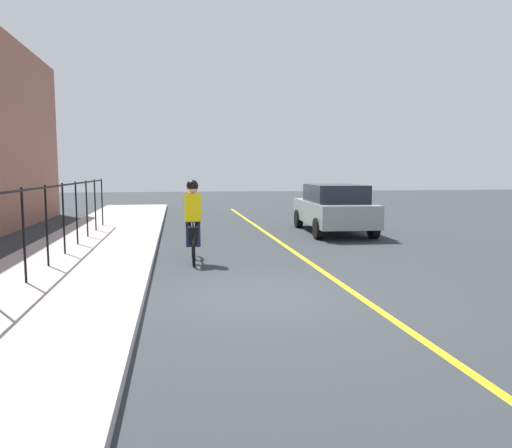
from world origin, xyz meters
TOP-DOWN VIEW (x-y plane):
  - ground_plane at (0.00, 0.00)m, footprint 80.00×80.00m
  - lane_line_centre at (0.00, -1.60)m, footprint 36.00×0.12m
  - sidewalk at (0.00, 3.40)m, footprint 40.00×3.20m
  - iron_fence at (1.00, 3.80)m, footprint 17.54×0.04m
  - cyclist_lead at (3.18, 0.93)m, footprint 1.71×0.37m
  - patrol_sedan at (7.65, -3.78)m, footprint 4.49×2.12m

SIDE VIEW (x-z plane):
  - ground_plane at x=0.00m, z-range 0.00..0.00m
  - lane_line_centre at x=0.00m, z-range 0.00..0.01m
  - sidewalk at x=0.00m, z-range 0.00..0.15m
  - patrol_sedan at x=7.65m, z-range 0.03..1.61m
  - cyclist_lead at x=3.18m, z-range 0.00..1.82m
  - iron_fence at x=1.00m, z-range 0.49..2.09m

